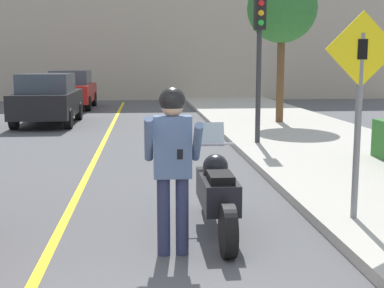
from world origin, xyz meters
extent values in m
cube|color=yellow|center=(-0.60, 6.00, 0.00)|extent=(0.12, 36.00, 0.01)
cube|color=#B2A38E|center=(0.00, 26.00, 4.23)|extent=(28.00, 1.20, 8.46)
cylinder|color=black|center=(1.34, 1.97, 0.29)|extent=(0.14, 0.58, 0.58)
cylinder|color=black|center=(1.34, 3.72, 0.29)|extent=(0.14, 0.58, 0.58)
cube|color=black|center=(1.34, 2.85, 0.52)|extent=(0.40, 1.20, 0.36)
sphere|color=black|center=(1.34, 3.01, 0.78)|extent=(0.32, 0.32, 0.32)
cube|color=black|center=(1.34, 2.57, 0.74)|extent=(0.28, 0.48, 0.10)
cylinder|color=silver|center=(1.34, 3.45, 1.00)|extent=(0.62, 0.03, 0.03)
cube|color=silver|center=(1.34, 3.52, 1.12)|extent=(0.36, 0.12, 0.31)
cylinder|color=#282D4C|center=(0.66, 2.11, 0.43)|extent=(0.14, 0.14, 0.86)
cylinder|color=#282D4C|center=(0.86, 2.11, 0.43)|extent=(0.14, 0.14, 0.86)
cube|color=slate|center=(0.76, 2.11, 1.19)|extent=(0.40, 0.22, 0.66)
cylinder|color=slate|center=(0.51, 2.01, 1.28)|extent=(0.09, 0.39, 0.51)
cylinder|color=slate|center=(1.01, 1.99, 1.25)|extent=(0.09, 0.46, 0.46)
sphere|color=tan|center=(0.76, 2.11, 1.62)|extent=(0.24, 0.24, 0.24)
sphere|color=black|center=(0.76, 2.11, 1.67)|extent=(0.28, 0.28, 0.28)
cube|color=black|center=(0.82, 1.83, 1.15)|extent=(0.06, 0.05, 0.11)
cylinder|color=slate|center=(3.07, 2.83, 1.28)|extent=(0.08, 0.08, 2.27)
cube|color=yellow|center=(3.07, 2.81, 2.22)|extent=(0.91, 0.02, 0.91)
cube|color=black|center=(3.07, 2.80, 2.22)|extent=(0.12, 0.01, 0.24)
cylinder|color=#2D2D30|center=(3.18, 9.13, 1.85)|extent=(0.12, 0.12, 3.42)
cube|color=black|center=(3.18, 9.11, 3.18)|extent=(0.26, 0.22, 0.76)
sphere|color=red|center=(3.18, 8.99, 3.40)|extent=(0.14, 0.14, 0.14)
sphere|color=gold|center=(3.18, 8.99, 3.18)|extent=(0.14, 0.14, 0.14)
sphere|color=green|center=(3.18, 8.99, 2.96)|extent=(0.14, 0.14, 0.14)
cylinder|color=brown|center=(4.81, 13.41, 1.56)|extent=(0.24, 0.24, 2.83)
sphere|color=#2D6B2D|center=(4.81, 13.41, 3.74)|extent=(2.20, 2.20, 2.20)
cylinder|color=black|center=(-3.54, 15.90, 0.32)|extent=(0.22, 0.64, 0.64)
cylinder|color=black|center=(-1.88, 15.90, 0.32)|extent=(0.22, 0.64, 0.64)
cylinder|color=black|center=(-3.54, 13.29, 0.32)|extent=(0.22, 0.64, 0.64)
cylinder|color=black|center=(-1.88, 13.29, 0.32)|extent=(0.22, 0.64, 0.64)
cube|color=black|center=(-2.71, 14.60, 0.70)|extent=(1.80, 4.20, 0.76)
cube|color=#38424C|center=(-2.71, 14.43, 1.38)|extent=(1.58, 2.18, 0.60)
cylinder|color=black|center=(-3.55, 21.89, 0.32)|extent=(0.22, 0.64, 0.64)
cylinder|color=black|center=(-1.89, 21.89, 0.32)|extent=(0.22, 0.64, 0.64)
cylinder|color=black|center=(-3.55, 19.28, 0.32)|extent=(0.22, 0.64, 0.64)
cylinder|color=black|center=(-1.89, 19.28, 0.32)|extent=(0.22, 0.64, 0.64)
cube|color=#B21E19|center=(-2.72, 20.59, 0.70)|extent=(1.80, 4.20, 0.76)
cube|color=#38424C|center=(-2.72, 20.42, 1.38)|extent=(1.58, 2.18, 0.60)
camera|label=1|loc=(0.47, -3.45, 2.08)|focal=50.00mm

